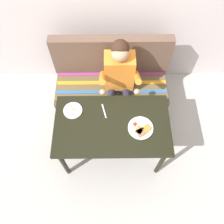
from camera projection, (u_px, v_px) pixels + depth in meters
ground_plane at (112, 149)px, 3.08m from camera, size 8.00×8.00×0.00m
table at (112, 128)px, 2.51m from camera, size 1.20×0.70×0.73m
couch at (112, 86)px, 3.16m from camera, size 1.44×0.56×1.00m
person at (119, 77)px, 2.72m from camera, size 0.45×0.61×1.21m
plate_breakfast at (141, 128)px, 2.40m from camera, size 0.26×0.26×0.05m
plate_eggs at (73, 110)px, 2.51m from camera, size 0.20×0.20×0.04m
fork at (104, 111)px, 2.52m from camera, size 0.06×0.17×0.00m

